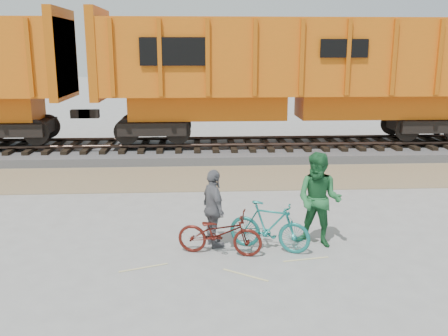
{
  "coord_description": "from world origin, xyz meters",
  "views": [
    {
      "loc": [
        -0.02,
        -9.17,
        3.86
      ],
      "look_at": [
        0.58,
        1.5,
        1.28
      ],
      "focal_mm": 40.0,
      "sensor_mm": 36.0,
      "label": 1
    }
  ],
  "objects_px": {
    "hopper_car_center": "(292,72)",
    "person_man": "(319,200)",
    "person_woman": "(214,209)",
    "bicycle_teal": "(269,226)",
    "bicycle_maroon": "(220,233)"
  },
  "relations": [
    {
      "from": "bicycle_teal",
      "to": "person_man",
      "type": "distance_m",
      "value": 1.12
    },
    {
      "from": "bicycle_maroon",
      "to": "person_man",
      "type": "bearing_deg",
      "value": -66.06
    },
    {
      "from": "bicycle_teal",
      "to": "person_man",
      "type": "bearing_deg",
      "value": -54.08
    },
    {
      "from": "person_woman",
      "to": "bicycle_teal",
      "type": "bearing_deg",
      "value": -122.26
    },
    {
      "from": "hopper_car_center",
      "to": "person_woman",
      "type": "xyz_separation_m",
      "value": [
        -3.18,
        -8.85,
        -2.22
      ]
    },
    {
      "from": "bicycle_teal",
      "to": "person_man",
      "type": "relative_size",
      "value": 0.86
    },
    {
      "from": "hopper_car_center",
      "to": "person_man",
      "type": "bearing_deg",
      "value": -97.08
    },
    {
      "from": "bicycle_teal",
      "to": "person_woman",
      "type": "xyz_separation_m",
      "value": [
        -1.07,
        0.26,
        0.3
      ]
    },
    {
      "from": "bicycle_teal",
      "to": "person_man",
      "type": "xyz_separation_m",
      "value": [
        1.0,
        0.2,
        0.46
      ]
    },
    {
      "from": "hopper_car_center",
      "to": "bicycle_teal",
      "type": "relative_size",
      "value": 8.62
    },
    {
      "from": "hopper_car_center",
      "to": "bicycle_maroon",
      "type": "distance_m",
      "value": 10.08
    },
    {
      "from": "bicycle_teal",
      "to": "person_woman",
      "type": "bearing_deg",
      "value": 101.11
    },
    {
      "from": "hopper_car_center",
      "to": "bicycle_maroon",
      "type": "relative_size",
      "value": 8.57
    },
    {
      "from": "bicycle_maroon",
      "to": "person_woman",
      "type": "distance_m",
      "value": 0.54
    },
    {
      "from": "bicycle_teal",
      "to": "person_woman",
      "type": "height_order",
      "value": "person_woman"
    }
  ]
}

